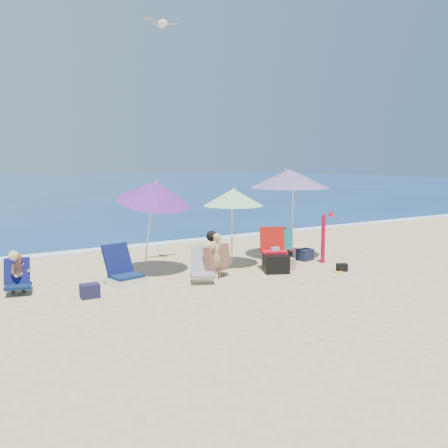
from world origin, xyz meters
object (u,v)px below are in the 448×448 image
umbrella_turquoise (289,179)px  chair_navy (124,275)px  umbrella_blue (154,192)px  person_left (19,273)px  umbrella_striped (233,197)px  chair_rainbow (204,271)px  camp_chair_left (275,259)px  seagull (162,24)px  furled_umbrella (325,234)px  person_center (216,256)px  camp_chair_right (280,252)px

umbrella_turquoise → chair_navy: 4.94m
umbrella_blue → chair_navy: size_ratio=2.70×
person_left → umbrella_striped: bearing=-2.0°
chair_navy → person_left: size_ratio=0.97×
chair_rainbow → umbrella_turquoise: bearing=16.9°
umbrella_striped → camp_chair_left: umbrella_striped is taller
seagull → furled_umbrella: bearing=-21.2°
furled_umbrella → chair_rainbow: size_ratio=1.53×
umbrella_turquoise → person_left: 6.64m
umbrella_striped → chair_navy: 3.17m
camp_chair_left → person_left: 5.30m
furled_umbrella → chair_rainbow: (-3.31, 0.08, -0.53)m
umbrella_striped → person_center: 1.67m
camp_chair_left → camp_chair_right: size_ratio=1.06×
furled_umbrella → chair_navy: (-4.89, 0.53, -0.50)m
umbrella_blue → person_center: 1.93m
umbrella_turquoise → chair_rainbow: umbrella_turquoise is taller
chair_rainbow → camp_chair_left: 1.76m
camp_chair_right → umbrella_turquoise: bearing=39.8°
umbrella_blue → camp_chair_right: size_ratio=2.41×
umbrella_turquoise → camp_chair_left: bearing=-139.5°
umbrella_striped → camp_chair_right: 1.73m
furled_umbrella → chair_navy: furled_umbrella is taller
umbrella_blue → seagull: 3.61m
furled_umbrella → camp_chair_left: bearing=-177.3°
umbrella_turquoise → chair_rainbow: (-3.00, -0.91, -1.84)m
umbrella_blue → furled_umbrella: 4.23m
person_center → seagull: (-0.57, 1.28, 4.92)m
furled_umbrella → person_left: (-6.74, 1.04, -0.33)m
furled_umbrella → chair_navy: size_ratio=1.60×
umbrella_turquoise → camp_chair_right: umbrella_turquoise is taller
camp_chair_left → camp_chair_right: bearing=41.5°
person_left → seagull: 5.94m
chair_navy → seagull: bearing=33.1°
furled_umbrella → camp_chair_right: (-1.07, 0.36, -0.39)m
umbrella_blue → camp_chair_left: bearing=-27.9°
person_left → seagull: size_ratio=1.00×
camp_chair_left → person_center: bearing=172.9°
umbrella_turquoise → chair_navy: umbrella_turquoise is taller
person_center → chair_rainbow: bearing=-174.6°
furled_umbrella → seagull: (-3.58, 1.39, 4.68)m
person_center → person_left: (-3.73, 0.93, -0.10)m
umbrella_striped → furled_umbrella: (2.07, -0.88, -0.92)m
chair_rainbow → camp_chair_left: camp_chair_left is taller
umbrella_striped → camp_chair_right: bearing=-27.0°
chair_rainbow → seagull: seagull is taller
chair_rainbow → camp_chair_left: bearing=-5.0°
umbrella_turquoise → furled_umbrella: bearing=-72.4°
umbrella_turquoise → camp_chair_right: (-0.75, -0.63, -1.70)m
umbrella_blue → furled_umbrella: (3.92, -1.17, -1.09)m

